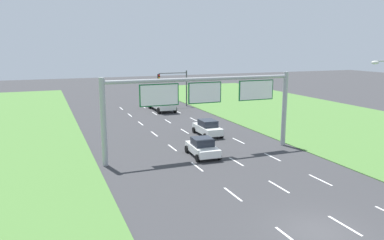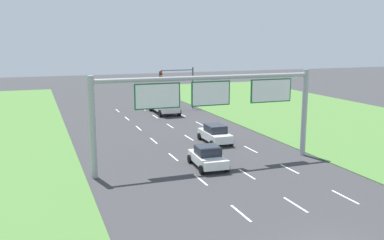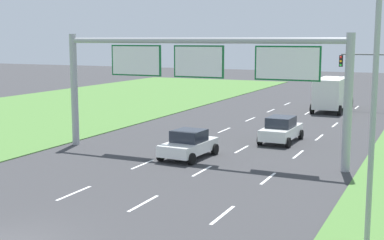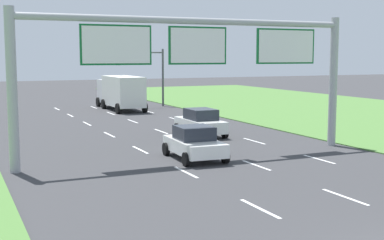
{
  "view_description": "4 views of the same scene",
  "coord_description": "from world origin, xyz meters",
  "px_view_note": "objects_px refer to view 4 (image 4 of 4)",
  "views": [
    {
      "loc": [
        -12.6,
        -14.02,
        9.38
      ],
      "look_at": [
        -0.84,
        15.33,
        3.07
      ],
      "focal_mm": 35.0,
      "sensor_mm": 36.0,
      "label": 1
    },
    {
      "loc": [
        -11.91,
        -13.68,
        9.4
      ],
      "look_at": [
        -0.51,
        17.01,
        3.14
      ],
      "focal_mm": 40.0,
      "sensor_mm": 36.0,
      "label": 2
    },
    {
      "loc": [
        12.46,
        -12.38,
        6.68
      ],
      "look_at": [
        0.46,
        13.55,
        2.35
      ],
      "focal_mm": 50.0,
      "sensor_mm": 36.0,
      "label": 3
    },
    {
      "loc": [
        -10.76,
        -8.51,
        4.96
      ],
      "look_at": [
        0.52,
        16.36,
        1.66
      ],
      "focal_mm": 50.0,
      "sensor_mm": 36.0,
      "label": 4
    }
  ],
  "objects_px": {
    "sign_gantry": "(198,56)",
    "car_near_red": "(200,122)",
    "traffic_light_mast": "(144,67)",
    "box_truck": "(120,91)",
    "car_lead_silver": "(194,143)"
  },
  "relations": [
    {
      "from": "car_near_red",
      "to": "traffic_light_mast",
      "type": "bearing_deg",
      "value": 81.82
    },
    {
      "from": "box_truck",
      "to": "car_near_red",
      "type": "bearing_deg",
      "value": -90.28
    },
    {
      "from": "traffic_light_mast",
      "to": "box_truck",
      "type": "bearing_deg",
      "value": -150.48
    },
    {
      "from": "car_lead_silver",
      "to": "sign_gantry",
      "type": "distance_m",
      "value": 4.21
    },
    {
      "from": "traffic_light_mast",
      "to": "car_lead_silver",
      "type": "bearing_deg",
      "value": -104.2
    },
    {
      "from": "car_lead_silver",
      "to": "traffic_light_mast",
      "type": "bearing_deg",
      "value": 79.09
    },
    {
      "from": "car_near_red",
      "to": "sign_gantry",
      "type": "xyz_separation_m",
      "value": [
        -3.09,
        -6.27,
        4.11
      ]
    },
    {
      "from": "car_lead_silver",
      "to": "sign_gantry",
      "type": "xyz_separation_m",
      "value": [
        0.41,
        0.47,
        4.17
      ]
    },
    {
      "from": "car_lead_silver",
      "to": "sign_gantry",
      "type": "bearing_deg",
      "value": 52.18
    },
    {
      "from": "car_near_red",
      "to": "sign_gantry",
      "type": "height_order",
      "value": "sign_gantry"
    },
    {
      "from": "car_lead_silver",
      "to": "traffic_light_mast",
      "type": "height_order",
      "value": "traffic_light_mast"
    },
    {
      "from": "sign_gantry",
      "to": "car_lead_silver",
      "type": "bearing_deg",
      "value": -131.11
    },
    {
      "from": "car_lead_silver",
      "to": "traffic_light_mast",
      "type": "distance_m",
      "value": 26.91
    },
    {
      "from": "sign_gantry",
      "to": "car_near_red",
      "type": "bearing_deg",
      "value": 63.77
    },
    {
      "from": "box_truck",
      "to": "traffic_light_mast",
      "type": "bearing_deg",
      "value": 29.75
    }
  ]
}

